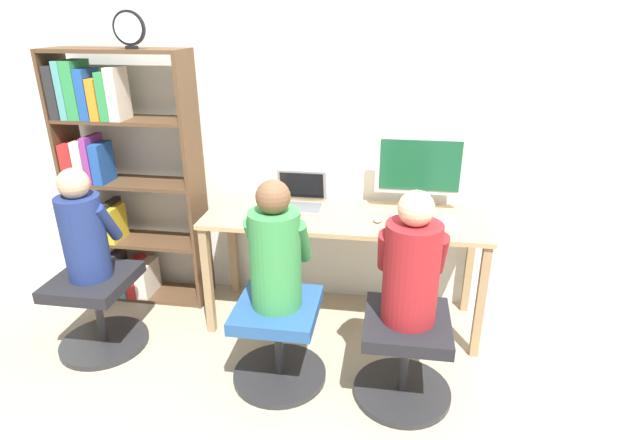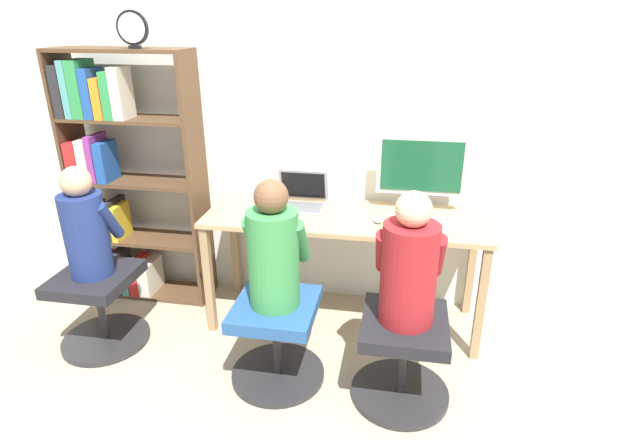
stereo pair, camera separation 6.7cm
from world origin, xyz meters
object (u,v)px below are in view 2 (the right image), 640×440
(laptop, at_px, (301,200))
(desk_clock, at_px, (132,29))
(office_chair_right, at_px, (277,337))
(bookshelf, at_px, (118,183))
(person_near_shelf, at_px, (85,227))
(office_chair_left, at_px, (402,354))
(desktop_monitor, at_px, (421,171))
(keyboard, at_px, (424,222))
(office_chair_side, at_px, (100,304))
(person_at_monitor, at_px, (409,266))
(person_at_laptop, at_px, (273,251))

(laptop, relative_size, desk_clock, 1.50)
(office_chair_right, distance_m, bookshelf, 1.61)
(bookshelf, distance_m, person_near_shelf, 0.62)
(laptop, xyz_separation_m, office_chair_left, (0.71, -0.77, -0.55))
(office_chair_right, bearing_deg, laptop, 90.77)
(office_chair_right, bearing_deg, bookshelf, 150.44)
(desktop_monitor, height_order, office_chair_left, desktop_monitor)
(office_chair_left, bearing_deg, desktop_monitor, 86.71)
(office_chair_left, relative_size, desk_clock, 2.44)
(office_chair_right, bearing_deg, keyboard, 37.21)
(keyboard, height_order, office_chair_left, keyboard)
(desk_clock, bearing_deg, person_near_shelf, -106.86)
(keyboard, xyz_separation_m, office_chair_left, (-0.08, -0.63, -0.51))
(laptop, xyz_separation_m, keyboard, (0.79, -0.14, -0.04))
(office_chair_side, height_order, person_near_shelf, person_near_shelf)
(office_chair_side, bearing_deg, person_near_shelf, 90.00)
(keyboard, xyz_separation_m, bookshelf, (-2.09, 0.15, 0.07))
(laptop, xyz_separation_m, person_at_monitor, (0.71, -0.76, -0.02))
(desk_clock, height_order, person_near_shelf, desk_clock)
(office_chair_right, height_order, person_at_laptop, person_at_laptop)
(desk_clock, bearing_deg, office_chair_right, -33.96)
(keyboard, bearing_deg, person_at_laptop, -143.04)
(office_chair_side, distance_m, person_near_shelf, 0.52)
(office_chair_left, relative_size, office_chair_side, 1.00)
(office_chair_left, relative_size, person_near_shelf, 0.80)
(desktop_monitor, bearing_deg, desk_clock, -175.64)
(person_at_monitor, bearing_deg, person_near_shelf, 174.87)
(keyboard, relative_size, person_at_laptop, 0.57)
(laptop, height_order, office_chair_right, laptop)
(laptop, distance_m, office_chair_left, 1.18)
(person_at_monitor, distance_m, bookshelf, 2.15)
(desktop_monitor, xyz_separation_m, bookshelf, (-2.05, -0.07, -0.18))
(desk_clock, distance_m, person_near_shelf, 1.20)
(person_at_monitor, relative_size, person_near_shelf, 1.04)
(desktop_monitor, bearing_deg, office_chair_left, -93.29)
(office_chair_side, bearing_deg, keyboard, 13.27)
(laptop, relative_size, person_at_monitor, 0.47)
(keyboard, height_order, bookshelf, bookshelf)
(person_at_laptop, distance_m, person_near_shelf, 1.17)
(desktop_monitor, relative_size, person_at_monitor, 0.80)
(person_at_laptop, bearing_deg, laptop, 90.77)
(laptop, bearing_deg, keyboard, -10.00)
(laptop, height_order, person_at_laptop, person_at_laptop)
(bookshelf, xyz_separation_m, desk_clock, (0.30, -0.07, 1.00))
(person_at_monitor, height_order, desk_clock, desk_clock)
(person_at_monitor, bearing_deg, office_chair_right, 177.60)
(bookshelf, height_order, person_near_shelf, bookshelf)
(person_at_laptop, relative_size, bookshelf, 0.40)
(office_chair_right, distance_m, desk_clock, 1.99)
(office_chair_left, bearing_deg, bookshelf, 158.83)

